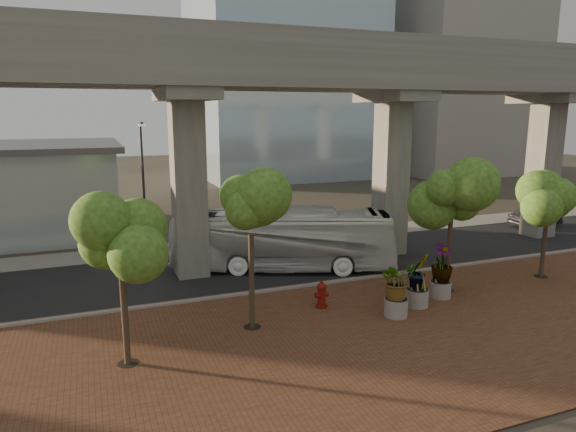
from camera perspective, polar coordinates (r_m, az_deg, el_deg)
name	(u,v)px	position (r m, az deg, el deg)	size (l,w,h in m)	color
ground	(311,273)	(27.59, 2.61, -6.36)	(160.00, 160.00, 0.00)	#312E24
brick_plaza	(394,331)	(21.00, 11.72, -12.41)	(70.00, 13.00, 0.06)	brown
asphalt_road	(297,263)	(29.34, 1.02, -5.21)	(90.00, 8.00, 0.04)	black
curb_strip	(328,283)	(25.84, 4.43, -7.45)	(70.00, 0.25, 0.16)	gray
far_sidewalk	(266,240)	(34.30, -2.48, -2.72)	(90.00, 3.00, 0.06)	gray
transit_viaduct	(298,134)	(28.12, 1.08, 9.12)	(72.00, 5.60, 12.40)	gray
midrise_block	(457,86)	(77.35, 18.23, 13.59)	(18.00, 16.00, 24.00)	gray
transit_bus	(283,240)	(27.73, -0.56, -2.67)	(2.80, 11.94, 3.33)	white
parked_car	(535,218)	(42.56, 25.79, -0.20)	(1.40, 4.03, 1.33)	black
fire_hydrant	(322,295)	(22.69, 3.75, -8.71)	(0.59, 0.53, 1.18)	maroon
planter_front	(397,283)	(21.87, 12.02, -7.27)	(2.18, 2.18, 2.39)	#9A948B
planter_right	(442,265)	(24.55, 16.73, -5.27)	(2.35, 2.35, 2.51)	gray
planter_left	(418,274)	(23.18, 14.28, -6.26)	(2.20, 2.20, 2.42)	#9F9890
street_tree_far_west	(119,235)	(17.45, -18.23, -2.07)	(3.85, 3.85, 6.25)	brown
street_tree_near_west	(251,211)	(19.52, -4.18, 0.52)	(3.14, 3.14, 6.15)	brown
street_tree_near_east	(452,195)	(24.89, 17.80, 2.25)	(3.97, 3.97, 6.46)	brown
street_tree_far_east	(548,201)	(29.01, 26.95, 1.47)	(3.34, 3.34, 5.51)	brown
streetlamp_west	(144,181)	(30.26, -15.76, 3.75)	(0.39, 1.14, 7.88)	#28282D
streetlamp_east	(377,173)	(36.07, 9.87, 4.68)	(0.36, 1.06, 7.31)	#29292D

